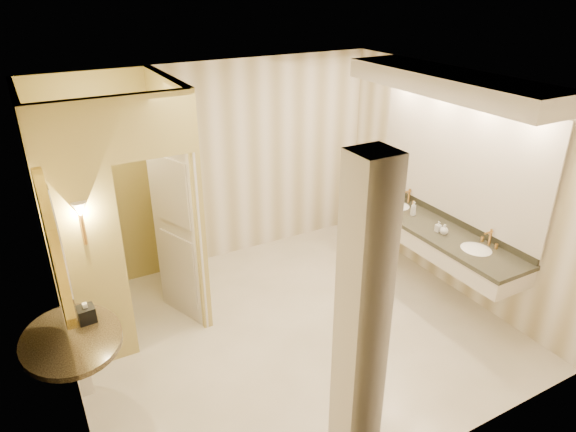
{
  "coord_description": "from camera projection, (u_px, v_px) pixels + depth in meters",
  "views": [
    {
      "loc": [
        -2.3,
        -4.1,
        3.64
      ],
      "look_at": [
        0.07,
        0.2,
        1.33
      ],
      "focal_mm": 32.0,
      "sensor_mm": 36.0,
      "label": 1
    }
  ],
  "objects": [
    {
      "name": "floor",
      "position": [
        291.0,
        330.0,
        5.8
      ],
      "size": [
        4.5,
        4.5,
        0.0
      ],
      "primitive_type": "plane",
      "color": "silver",
      "rests_on": "ground"
    },
    {
      "name": "ceiling",
      "position": [
        292.0,
        89.0,
        4.65
      ],
      "size": [
        4.5,
        4.5,
        0.0
      ],
      "primitive_type": "plane",
      "rotation": [
        3.14,
        0.0,
        0.0
      ],
      "color": "white",
      "rests_on": "wall_back"
    },
    {
      "name": "wall_back",
      "position": [
        218.0,
        165.0,
        6.81
      ],
      "size": [
        4.5,
        0.02,
        2.7
      ],
      "primitive_type": "cube",
      "color": "white",
      "rests_on": "floor"
    },
    {
      "name": "wall_front",
      "position": [
        429.0,
        330.0,
        3.64
      ],
      "size": [
        4.5,
        0.02,
        2.7
      ],
      "primitive_type": "cube",
      "color": "white",
      "rests_on": "floor"
    },
    {
      "name": "wall_left",
      "position": [
        55.0,
        280.0,
        4.24
      ],
      "size": [
        0.02,
        4.0,
        2.7
      ],
      "primitive_type": "cube",
      "color": "white",
      "rests_on": "floor"
    },
    {
      "name": "wall_right",
      "position": [
        454.0,
        184.0,
        6.21
      ],
      "size": [
        0.02,
        4.0,
        2.7
      ],
      "primitive_type": "cube",
      "color": "white",
      "rests_on": "floor"
    },
    {
      "name": "toilet_closet",
      "position": [
        156.0,
        207.0,
        5.49
      ],
      "size": [
        1.5,
        1.55,
        2.7
      ],
      "color": "#D1C36D",
      "rests_on": "floor"
    },
    {
      "name": "wall_sconce",
      "position": [
        80.0,
        211.0,
        4.56
      ],
      "size": [
        0.14,
        0.14,
        0.42
      ],
      "color": "#BC833C",
      "rests_on": "toilet_closet"
    },
    {
      "name": "vanity",
      "position": [
        443.0,
        166.0,
        5.94
      ],
      "size": [
        0.75,
        2.71,
        2.09
      ],
      "color": "beige",
      "rests_on": "floor"
    },
    {
      "name": "console_shelf",
      "position": [
        63.0,
        289.0,
        4.13
      ],
      "size": [
        1.03,
        1.03,
        1.96
      ],
      "color": "black",
      "rests_on": "floor"
    },
    {
      "name": "pillar",
      "position": [
        361.0,
        334.0,
        3.6
      ],
      "size": [
        0.28,
        0.28,
        2.7
      ],
      "primitive_type": "cube",
      "color": "beige",
      "rests_on": "floor"
    },
    {
      "name": "tissue_box",
      "position": [
        87.0,
        314.0,
        4.49
      ],
      "size": [
        0.15,
        0.15,
        0.14
      ],
      "primitive_type": "cube",
      "rotation": [
        0.0,
        0.0,
        0.05
      ],
      "color": "black",
      "rests_on": "console_shelf"
    },
    {
      "name": "toilet",
      "position": [
        84.0,
        287.0,
        5.88
      ],
      "size": [
        0.59,
        0.85,
        0.8
      ],
      "primitive_type": "imported",
      "rotation": [
        0.0,
        0.0,
        3.33
      ],
      "color": "white",
      "rests_on": "floor"
    },
    {
      "name": "soap_bottle_a",
      "position": [
        438.0,
        226.0,
        6.07
      ],
      "size": [
        0.06,
        0.06,
        0.13
      ],
      "primitive_type": "imported",
      "rotation": [
        0.0,
        0.0,
        -0.03
      ],
      "color": "beige",
      "rests_on": "vanity"
    },
    {
      "name": "soap_bottle_b",
      "position": [
        444.0,
        229.0,
        6.01
      ],
      "size": [
        0.12,
        0.12,
        0.13
      ],
      "primitive_type": "imported",
      "rotation": [
        0.0,
        0.0,
        0.24
      ],
      "color": "silver",
      "rests_on": "vanity"
    },
    {
      "name": "soap_bottle_c",
      "position": [
        413.0,
        209.0,
        6.47
      ],
      "size": [
        0.08,
        0.08,
        0.19
      ],
      "primitive_type": "imported",
      "rotation": [
        0.0,
        0.0,
        -0.18
      ],
      "color": "#C6B28C",
      "rests_on": "vanity"
    }
  ]
}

